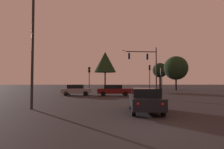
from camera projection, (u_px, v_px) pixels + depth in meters
ground_plane at (119, 93)px, 31.39m from camera, size 168.00×168.00×0.00m
traffic_signal_mast_arm at (147, 63)px, 28.34m from camera, size 5.44×0.66×7.27m
traffic_light_corner_left at (150, 73)px, 31.93m from camera, size 0.33×0.37×4.84m
traffic_light_corner_right at (89, 75)px, 30.09m from camera, size 0.36×0.38×4.34m
traffic_light_median at (162, 76)px, 23.80m from camera, size 0.32×0.36×3.73m
car_nearside_lane at (145, 100)px, 11.60m from camera, size 2.11×4.34×1.52m
car_crossing_left at (76, 90)px, 25.57m from camera, size 4.13×2.00×1.52m
car_crossing_right at (114, 90)px, 25.01m from camera, size 4.63×1.82×1.52m
parking_lot_lamp_post at (33, 32)px, 13.07m from camera, size 1.70×0.36×8.81m
tree_behind_sign at (105, 62)px, 43.34m from camera, size 5.22×5.22×9.03m
tree_left_far at (160, 70)px, 49.98m from camera, size 3.99×3.99×7.06m
tree_center_horizon at (176, 68)px, 40.83m from camera, size 5.30×5.30×7.63m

